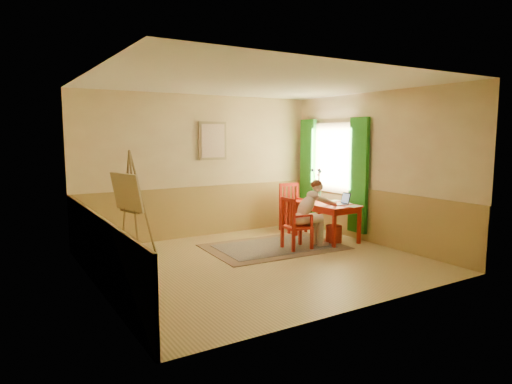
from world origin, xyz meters
TOP-DOWN VIEW (x-y plane):
  - room at (0.00, 0.00)m, footprint 5.04×4.54m
  - wainscot at (0.00, 0.80)m, footprint 5.00×4.50m
  - window at (2.42, 1.10)m, footprint 0.12×2.01m
  - wall_portrait at (0.25, 2.20)m, footprint 0.60×0.05m
  - rug at (0.71, 0.68)m, footprint 2.48×1.72m
  - table at (1.88, 0.61)m, footprint 0.75×1.22m
  - chair_left at (0.93, 0.35)m, footprint 0.45×0.43m
  - chair_back at (1.81, 1.64)m, footprint 0.51×0.53m
  - figure at (1.25, 0.34)m, footprint 0.91×0.40m
  - laptop at (1.98, 0.33)m, footprint 0.37×0.23m
  - papers at (2.04, 0.56)m, footprint 0.74×1.21m
  - vase at (2.13, 1.18)m, footprint 0.21×0.31m
  - wastebasket at (1.87, 0.39)m, footprint 0.37×0.37m
  - easel at (-1.77, 1.06)m, footprint 0.67×0.80m

SIDE VIEW (x-z plane):
  - rug at x=0.71m, z-range 0.00..0.02m
  - wastebasket at x=1.87m, z-range 0.00..0.32m
  - chair_left at x=0.93m, z-range 0.00..0.93m
  - wainscot at x=0.00m, z-range 0.00..1.00m
  - chair_back at x=1.81m, z-range 0.00..1.00m
  - table at x=1.88m, z-range 0.27..0.99m
  - figure at x=1.25m, z-range 0.06..1.28m
  - papers at x=2.04m, z-range 0.72..0.73m
  - laptop at x=1.98m, z-range 0.65..0.88m
  - vase at x=2.13m, z-range 0.69..1.32m
  - easel at x=-1.77m, z-range 0.16..1.95m
  - window at x=2.42m, z-range 0.25..2.45m
  - room at x=0.00m, z-range -0.02..2.82m
  - wall_portrait at x=0.25m, z-range 1.52..2.28m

